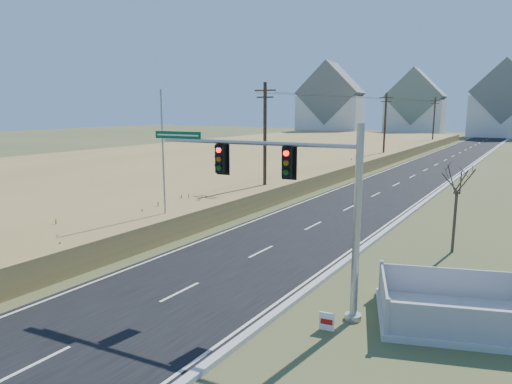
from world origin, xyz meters
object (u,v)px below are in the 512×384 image
at_px(open_sign, 327,321).
at_px(bare_tree, 458,178).
at_px(traffic_signal_mast, 305,196).
at_px(fence_enclosure, 465,315).
at_px(flagpole, 164,179).

height_order(open_sign, bare_tree, bare_tree).
distance_m(traffic_signal_mast, open_sign, 4.20).
bearing_deg(bare_tree, open_sign, -100.17).
xyz_separation_m(fence_enclosure, flagpole, (-15.94, 2.42, 2.97)).
relative_size(open_sign, bare_tree, 0.13).
distance_m(open_sign, flagpole, 13.71).
distance_m(flagpole, bare_tree, 15.26).
distance_m(fence_enclosure, bare_tree, 8.87).
distance_m(open_sign, bare_tree, 11.69).
xyz_separation_m(fence_enclosure, bare_tree, (-1.73, 7.96, 3.51)).
bearing_deg(open_sign, traffic_signal_mast, 132.61).
bearing_deg(fence_enclosure, open_sign, -160.93).
relative_size(traffic_signal_mast, open_sign, 13.65).
xyz_separation_m(open_sign, flagpole, (-12.24, 5.45, 2.91)).
bearing_deg(open_sign, flagpole, 145.01).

